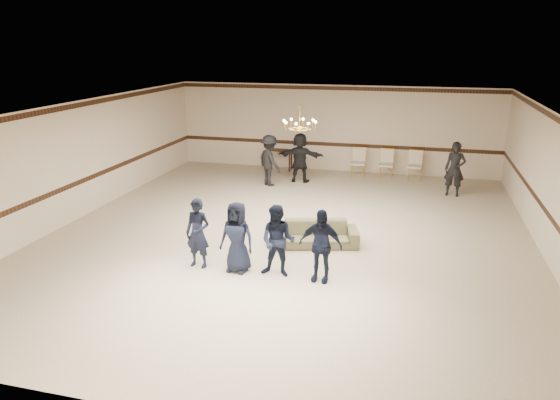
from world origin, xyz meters
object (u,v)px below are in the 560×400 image
at_px(banquet_chair_left, 358,163).
at_px(banquet_chair_right, 415,166).
at_px(boy_a, 198,233).
at_px(settee, 316,234).
at_px(console_table, 280,160).
at_px(chandelier, 300,117).
at_px(adult_left, 270,160).
at_px(adult_right, 455,169).
at_px(boy_b, 237,237).
at_px(adult_mid, 300,158).
at_px(banquet_chair_mid, 386,164).
at_px(boy_c, 278,241).
at_px(boy_d, 321,245).

distance_m(banquet_chair_left, banquet_chair_right, 2.00).
xyz_separation_m(boy_a, settee, (2.26, 1.87, -0.48)).
bearing_deg(settee, banquet_chair_right, 56.88).
bearing_deg(console_table, boy_a, -84.18).
relative_size(chandelier, adult_left, 0.54).
height_order(boy_a, settee, boy_a).
distance_m(adult_left, adult_right, 6.01).
bearing_deg(chandelier, boy_b, -99.27).
xyz_separation_m(adult_left, banquet_chair_left, (2.78, 1.96, -0.36)).
xyz_separation_m(adult_mid, banquet_chair_left, (1.88, 1.26, -0.36)).
bearing_deg(banquet_chair_mid, boy_b, -104.57).
height_order(settee, adult_mid, adult_mid).
relative_size(boy_a, adult_right, 0.89).
distance_m(chandelier, boy_b, 4.09).
bearing_deg(adult_mid, banquet_chair_right, -161.97).
xyz_separation_m(settee, banquet_chair_right, (2.21, 6.88, 0.21)).
bearing_deg(boy_c, boy_d, 1.26).
height_order(adult_right, banquet_chair_left, adult_right).
height_order(boy_d, adult_right, adult_right).
height_order(banquet_chair_left, console_table, banquet_chair_left).
relative_size(boy_d, settee, 0.77).
xyz_separation_m(boy_b, boy_d, (1.80, 0.00, 0.00)).
distance_m(boy_a, banquet_chair_right, 9.83).
height_order(chandelier, boy_a, chandelier).
bearing_deg(boy_d, boy_c, -175.76).
xyz_separation_m(adult_left, console_table, (-0.22, 2.16, -0.46)).
distance_m(adult_left, banquet_chair_left, 3.42).
bearing_deg(banquet_chair_right, banquet_chair_mid, -174.19).
bearing_deg(settee, adult_mid, 91.24).
bearing_deg(adult_right, banquet_chair_right, 135.89).
bearing_deg(boy_b, chandelier, 87.55).
relative_size(boy_c, adult_left, 0.89).
xyz_separation_m(adult_left, banquet_chair_mid, (3.78, 1.96, -0.36)).
xyz_separation_m(settee, console_table, (-2.79, 7.08, 0.11)).
relative_size(banquet_chair_mid, banquet_chair_right, 1.00).
relative_size(boy_b, banquet_chair_mid, 1.53).
height_order(banquet_chair_right, console_table, banquet_chair_right).
bearing_deg(boy_b, banquet_chair_right, 74.60).
xyz_separation_m(boy_d, banquet_chair_mid, (0.78, 8.75, -0.27)).
height_order(banquet_chair_left, banquet_chair_right, same).
xyz_separation_m(chandelier, boy_b, (-0.56, -3.46, -2.10)).
distance_m(banquet_chair_mid, console_table, 4.01).
relative_size(boy_a, boy_d, 1.00).
xyz_separation_m(banquet_chair_mid, banquet_chair_right, (1.00, 0.00, 0.00)).
relative_size(banquet_chair_mid, console_table, 1.06).
bearing_deg(boy_d, banquet_chair_left, 95.70).
height_order(boy_a, banquet_chair_mid, boy_a).
relative_size(boy_d, adult_right, 0.89).
bearing_deg(banquet_chair_mid, boy_a, -109.83).
relative_size(boy_a, banquet_chair_right, 1.53).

